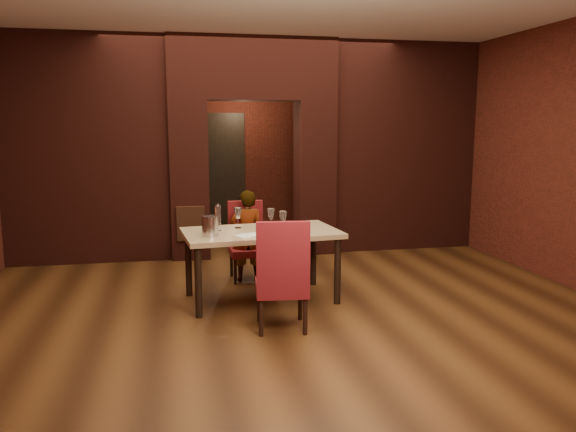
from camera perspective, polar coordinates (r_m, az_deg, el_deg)
name	(u,v)px	position (r m, az deg, el deg)	size (l,w,h in m)	color
floor	(277,291)	(6.73, -1.08, -7.62)	(8.00, 8.00, 0.00)	#492912
ceiling	(277,10)	(6.56, -1.17, 20.22)	(7.00, 8.00, 0.04)	silver
wall_back	(238,144)	(10.40, -5.11, 7.29)	(7.00, 0.04, 3.20)	maroon
wall_front	(435,204)	(2.63, 14.72, 1.16)	(7.00, 0.04, 3.20)	maroon
wall_right	(549,153)	(7.87, 24.97, 5.83)	(0.04, 8.00, 3.20)	maroon
pillar_left	(189,180)	(8.38, -10.02, 3.62)	(0.55, 0.55, 2.30)	maroon
pillar_right	(315,178)	(8.63, 2.72, 3.92)	(0.55, 0.55, 2.30)	maroon
lintel	(252,69)	(8.45, -3.67, 14.66)	(2.45, 0.55, 0.90)	maroon
wing_wall_left	(86,150)	(8.43, -19.81, 6.32)	(2.27, 0.35, 3.20)	maroon
wing_wall_right	(402,147)	(9.05, 11.50, 6.85)	(2.27, 0.35, 3.20)	maroon
vent_panel	(191,224)	(8.16, -9.84, -0.77)	(0.40, 0.03, 0.50)	brown
rear_door	(217,175)	(10.34, -7.24, 4.19)	(0.90, 0.08, 2.10)	black
rear_door_frame	(217,175)	(10.30, -7.22, 4.17)	(1.02, 0.04, 2.22)	black
dining_table	(261,265)	(6.32, -2.73, -5.03)	(1.69, 0.95, 0.79)	tan
chair_far	(248,241)	(7.12, -4.11, -2.59)	(0.45, 0.45, 0.99)	maroon
chair_near	(281,274)	(5.41, -0.68, -5.87)	(0.49, 0.49, 1.08)	maroon
person_seated	(247,236)	(7.05, -4.18, -2.01)	(0.42, 0.28, 1.15)	white
wine_glass_a	(238,218)	(6.38, -5.11, -0.19)	(0.09, 0.09, 0.23)	white
wine_glass_b	(271,219)	(6.33, -1.75, -0.26)	(0.09, 0.09, 0.23)	white
wine_glass_c	(283,222)	(6.12, -0.51, -0.58)	(0.09, 0.09, 0.23)	white
tasting_sheet	(249,235)	(5.97, -4.02, -1.96)	(0.27, 0.20, 0.00)	silver
wine_bucket	(210,226)	(5.97, -7.92, -1.01)	(0.17, 0.17, 0.21)	#B0B0B7
water_bottle	(218,217)	(6.24, -7.13, -0.15)	(0.07, 0.07, 0.30)	white
potted_plant	(300,256)	(7.45, 1.20, -4.13)	(0.41, 0.36, 0.46)	#316527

